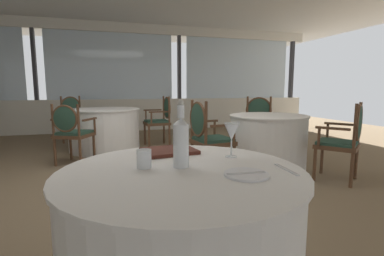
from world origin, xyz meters
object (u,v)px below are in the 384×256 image
at_px(dining_chair_1_1, 74,116).
at_px(dining_chair_2_0, 259,121).
at_px(menu_book, 169,151).
at_px(dining_chair_2_1, 207,133).
at_px(wine_glass, 232,132).
at_px(dining_chair_2_2, 346,136).
at_px(dining_chair_1_2, 71,129).
at_px(water_bottle, 181,141).
at_px(water_tumbler, 144,159).
at_px(side_plate, 246,174).
at_px(dining_chair_1_0, 161,117).

relative_size(dining_chair_1_1, dining_chair_2_0, 0.98).
height_order(menu_book, dining_chair_2_1, dining_chair_2_1).
bearing_deg(wine_glass, dining_chair_2_2, 32.37).
relative_size(menu_book, dining_chair_1_2, 0.32).
xyz_separation_m(dining_chair_1_1, dining_chair_2_0, (3.22, -1.95, 0.01)).
bearing_deg(dining_chair_2_0, dining_chair_2_1, -29.95).
xyz_separation_m(water_bottle, menu_book, (0.01, 0.31, -0.12)).
bearing_deg(water_tumbler, wine_glass, 10.00).
height_order(water_tumbler, dining_chair_1_1, dining_chair_1_1).
distance_m(dining_chair_2_0, dining_chair_2_1, 1.68).
height_order(dining_chair_1_1, dining_chair_2_2, dining_chair_1_1).
bearing_deg(dining_chair_2_0, water_tumbler, -15.09).
bearing_deg(dining_chair_2_1, side_plate, -112.82).
xyz_separation_m(water_bottle, wine_glass, (0.31, 0.12, 0.01)).
distance_m(dining_chair_2_0, dining_chair_2_2, 1.68).
height_order(dining_chair_1_2, dining_chair_2_2, dining_chair_2_2).
xyz_separation_m(menu_book, dining_chair_2_2, (2.40, 1.13, -0.21)).
xyz_separation_m(dining_chair_1_1, dining_chair_1_2, (0.16, -1.86, -0.03)).
bearing_deg(side_plate, dining_chair_2_0, 59.65).
distance_m(wine_glass, menu_book, 0.38).
relative_size(water_bottle, wine_glass, 1.72).
distance_m(water_bottle, dining_chair_1_0, 4.32).
height_order(water_bottle, wine_glass, water_bottle).
bearing_deg(side_plate, dining_chair_2_2, 37.31).
relative_size(dining_chair_1_0, dining_chair_1_2, 1.07).
bearing_deg(menu_book, water_bottle, -99.23).
xyz_separation_m(dining_chair_2_0, dining_chair_2_2, (0.23, -1.67, -0.01)).
relative_size(dining_chair_2_0, dining_chair_2_2, 1.03).
xyz_separation_m(menu_book, dining_chair_1_1, (-1.04, 4.75, -0.21)).
height_order(water_bottle, water_tumbler, water_bottle).
height_order(side_plate, menu_book, menu_book).
xyz_separation_m(water_bottle, dining_chair_1_2, (-0.88, 3.21, -0.35)).
relative_size(dining_chair_1_2, dining_chair_2_2, 0.94).
bearing_deg(dining_chair_1_2, water_bottle, -139.35).
distance_m(water_bottle, dining_chair_2_2, 2.83).
relative_size(menu_book, dining_chair_2_2, 0.30).
xyz_separation_m(side_plate, water_bottle, (-0.23, 0.21, 0.12)).
bearing_deg(water_bottle, side_plate, -41.69).
xyz_separation_m(side_plate, menu_book, (-0.23, 0.52, 0.01)).
relative_size(wine_glass, dining_chair_2_2, 0.19).
height_order(side_plate, dining_chair_2_2, dining_chair_2_2).
relative_size(dining_chair_1_2, dining_chair_2_0, 0.92).
bearing_deg(wine_glass, dining_chair_2_0, 58.03).
relative_size(water_bottle, dining_chair_1_1, 0.33).
bearing_deg(dining_chair_2_2, dining_chair_1_2, 24.09).
bearing_deg(dining_chair_1_1, dining_chair_1_2, -29.85).
height_order(wine_glass, dining_chair_2_2, dining_chair_2_2).
height_order(dining_chair_1_0, dining_chair_2_2, dining_chair_1_0).
bearing_deg(water_bottle, menu_book, 88.85).
bearing_deg(menu_book, dining_chair_2_2, 17.17).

